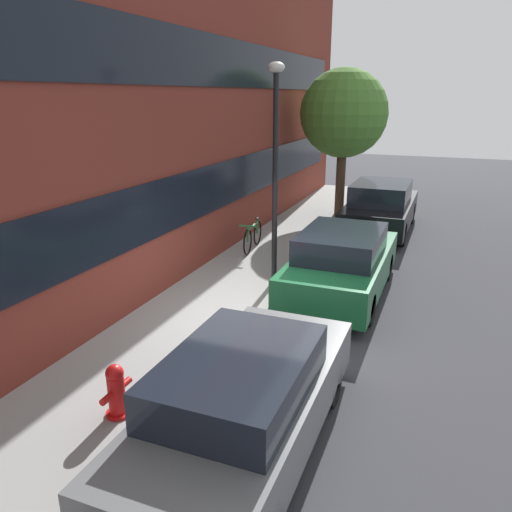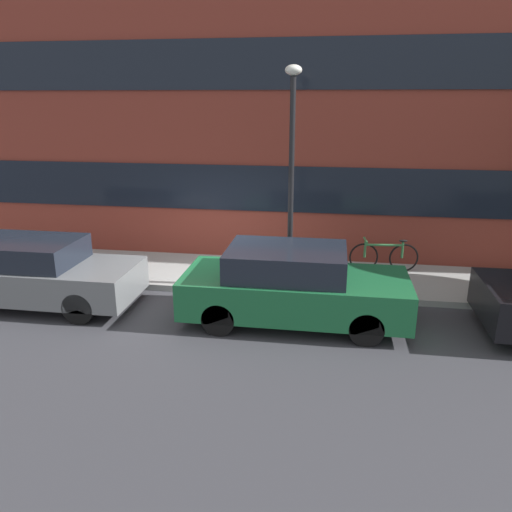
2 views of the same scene
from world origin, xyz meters
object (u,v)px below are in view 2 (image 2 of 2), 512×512
object	(u,v)px
parked_car_grey	(33,273)
lamp_post	(292,156)
parked_car_green	(293,286)
fire_hydrant	(72,256)
bicycle	(384,256)

from	to	relation	value
parked_car_grey	lamp_post	world-z (taller)	lamp_post
parked_car_green	lamp_post	size ratio (longest dim) A/B	0.92
lamp_post	parked_car_grey	bearing A→B (deg)	-164.28
fire_hydrant	bicycle	xyz separation A→B (m)	(7.11, 1.03, 0.03)
parked_car_grey	parked_car_green	world-z (taller)	parked_car_green
parked_car_grey	parked_car_green	xyz separation A→B (m)	(5.15, -0.00, 0.03)
parked_car_grey	fire_hydrant	size ratio (longest dim) A/B	5.81
parked_car_grey	lamp_post	xyz separation A→B (m)	(4.96, 1.40, 2.21)
parked_car_grey	parked_car_green	size ratio (longest dim) A/B	1.00
bicycle	lamp_post	bearing A→B (deg)	27.05
parked_car_green	fire_hydrant	xyz separation A→B (m)	(-5.25, 1.67, -0.21)
parked_car_green	lamp_post	world-z (taller)	lamp_post
bicycle	lamp_post	distance (m)	3.39
lamp_post	fire_hydrant	bearing A→B (deg)	176.87
parked_car_grey	fire_hydrant	distance (m)	1.69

